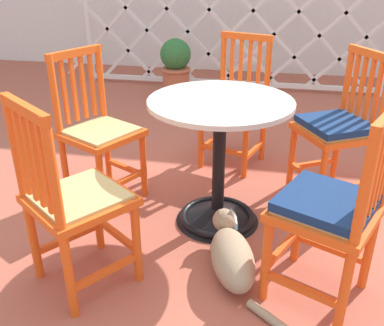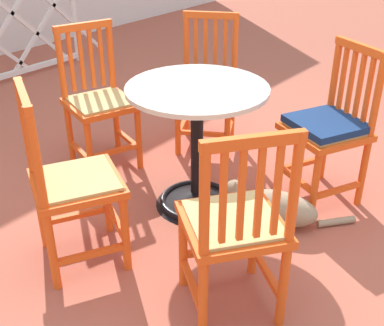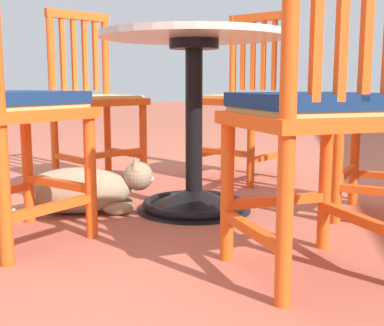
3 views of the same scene
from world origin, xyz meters
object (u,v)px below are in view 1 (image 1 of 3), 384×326
Objects in this scene: tabby_cat at (231,254)px; terracotta_planter at (176,67)px; orange_chair_at_corner at (235,106)px; orange_chair_by_planter at (98,132)px; orange_chair_facing_out at (73,202)px; orange_chair_near_fence at (338,129)px; cafe_table at (218,177)px; orange_chair_tucked_in at (331,211)px.

terracotta_planter is (-0.90, 2.71, 0.23)m from tabby_cat.
orange_chair_by_planter is at bearing -138.88° from orange_chair_at_corner.
orange_chair_facing_out reaches higher than tabby_cat.
orange_chair_by_planter is 0.81m from orange_chair_facing_out.
orange_chair_near_fence and orange_chair_at_corner have the same top height.
terracotta_planter is (-0.77, 2.29, 0.04)m from cafe_table.
orange_chair_by_planter and orange_chair_tucked_in have the same top height.
tabby_cat is at bearing -84.26° from orange_chair_at_corner.
orange_chair_by_planter is at bearing -168.08° from orange_chair_near_fence.
orange_chair_at_corner is 1.47× the size of terracotta_planter.
orange_chair_at_corner reaches higher than terracotta_planter.
orange_chair_facing_out is at bearing -173.66° from orange_chair_tucked_in.
orange_chair_near_fence is at bearing 11.92° from orange_chair_by_planter.
cafe_table reaches higher than terracotta_planter.
orange_chair_by_planter is 1.10m from tabby_cat.
terracotta_planter is at bearing 108.38° from tabby_cat.
orange_chair_by_planter is at bearing 104.64° from orange_chair_facing_out.
tabby_cat is (0.68, 0.21, -0.34)m from orange_chair_facing_out.
orange_chair_facing_out is 2.93m from terracotta_planter.
orange_chair_tucked_in is at bearing 6.34° from orange_chair_facing_out.
orange_chair_by_planter is at bearing 147.11° from tabby_cat.
orange_chair_facing_out is (-1.21, -1.08, -0.01)m from orange_chair_near_fence.
orange_chair_facing_out is at bearing -138.22° from orange_chair_near_fence.
orange_chair_near_fence and orange_chair_tucked_in have the same top height.
terracotta_planter is at bearing 117.73° from orange_chair_at_corner.
cafe_table is at bearing -146.10° from orange_chair_near_fence.
orange_chair_at_corner is (-0.66, 0.36, -0.01)m from orange_chair_near_fence.
orange_chair_at_corner is (0.00, 0.81, 0.15)m from cafe_table.
orange_chair_by_planter reaches higher than terracotta_planter.
cafe_table is at bearing 136.10° from orange_chair_tucked_in.
orange_chair_facing_out reaches higher than cafe_table.
orange_chair_by_planter is 1.00× the size of orange_chair_tucked_in.
orange_chair_facing_out is at bearing -130.75° from cafe_table.
orange_chair_at_corner is at bearing 41.12° from orange_chair_by_planter.
orange_chair_by_planter is (-1.42, -0.30, -0.01)m from orange_chair_near_fence.
orange_chair_by_planter reaches higher than cafe_table.
tabby_cat is (0.13, -0.42, -0.19)m from cafe_table.
cafe_table is 0.83× the size of orange_chair_near_fence.
orange_chair_near_fence and orange_chair_by_planter have the same top height.
orange_chair_facing_out is at bearing -162.50° from tabby_cat.
cafe_table is 0.48m from tabby_cat.
orange_chair_at_corner is 1.00× the size of orange_chair_by_planter.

